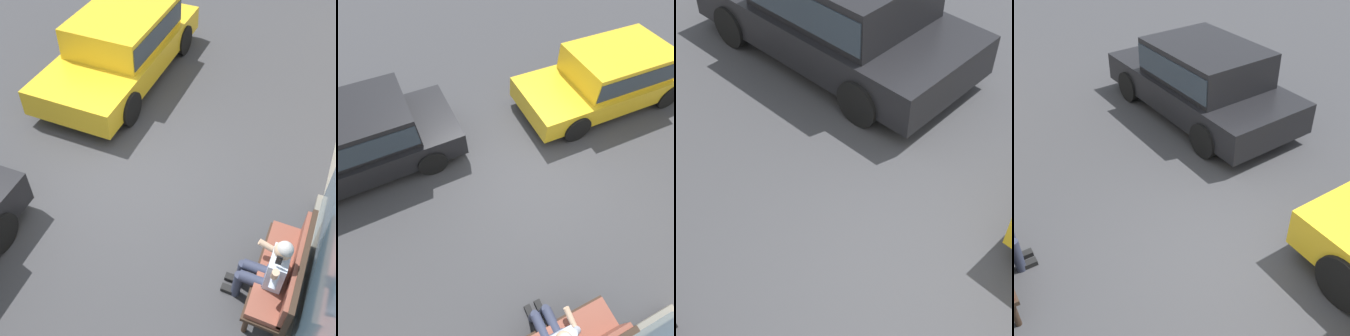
# 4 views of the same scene
# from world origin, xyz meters

# --- Properties ---
(ground_plane) EXTENTS (60.00, 60.00, 0.00)m
(ground_plane) POSITION_xyz_m (0.00, 0.00, 0.00)
(ground_plane) COLOR #38383A
(person_on_phone) EXTENTS (0.73, 0.74, 1.33)m
(person_on_phone) POSITION_xyz_m (1.32, 2.67, 0.70)
(person_on_phone) COLOR #2D3347
(person_on_phone) RESTS_ON ground_plane
(parked_car_near) EXTENTS (4.52, 1.98, 1.42)m
(parked_car_near) POSITION_xyz_m (-2.75, -1.51, 0.78)
(parked_car_near) COLOR gold
(parked_car_near) RESTS_ON ground_plane
(parked_car_mid) EXTENTS (4.27, 2.05, 1.46)m
(parked_car_mid) POSITION_xyz_m (3.29, -1.90, 0.79)
(parked_car_mid) COLOR black
(parked_car_mid) RESTS_ON ground_plane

